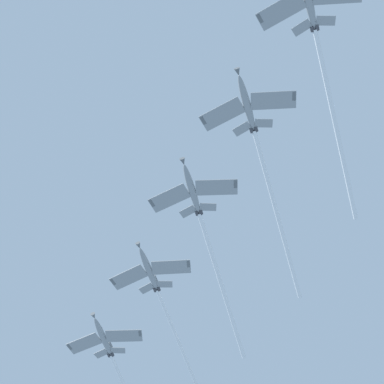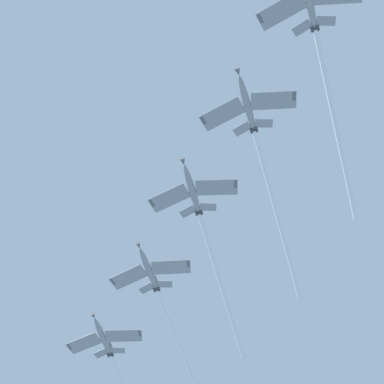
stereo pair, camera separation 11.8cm
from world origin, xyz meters
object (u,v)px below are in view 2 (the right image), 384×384
object	(u,v)px
jet_fourth	(163,303)
jet_second	(262,160)
jet_lead	(323,64)
jet_fifth	(119,373)
jet_third	(208,240)

from	to	relation	value
jet_fourth	jet_second	bearing A→B (deg)	-164.78
jet_lead	jet_fifth	world-z (taller)	jet_lead
jet_third	jet_fourth	world-z (taller)	jet_third
jet_lead	jet_fifth	distance (m)	92.83
jet_second	jet_fifth	size ratio (longest dim) A/B	0.99
jet_fourth	jet_fifth	distance (m)	25.82
jet_fourth	jet_fifth	world-z (taller)	jet_fourth
jet_second	jet_fifth	world-z (taller)	jet_second
jet_third	jet_fourth	bearing A→B (deg)	15.22
jet_lead	jet_fourth	bearing A→B (deg)	14.51
jet_lead	jet_second	distance (m)	23.03
jet_lead	jet_third	world-z (taller)	jet_lead
jet_second	jet_fourth	size ratio (longest dim) A/B	1.07
jet_fifth	jet_second	bearing A→B (deg)	-165.64
jet_second	jet_third	distance (m)	22.73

